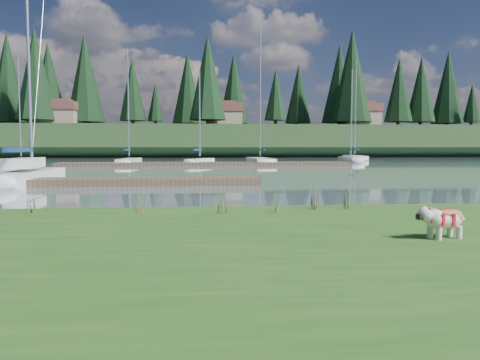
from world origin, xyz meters
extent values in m
plane|color=gray|center=(0.00, 30.00, 0.00)|extent=(200.00, 200.00, 0.00)
cube|color=#2B551B|center=(0.00, -6.00, 0.17)|extent=(60.00, 9.00, 0.35)
cube|color=#1C3319|center=(0.00, 73.00, 2.50)|extent=(200.00, 20.00, 5.00)
cylinder|color=silver|center=(4.68, -5.57, 0.44)|extent=(0.09, 0.09, 0.18)
cylinder|color=silver|center=(4.64, -5.39, 0.44)|extent=(0.09, 0.09, 0.18)
cylinder|color=silver|center=(5.04, -5.49, 0.44)|extent=(0.09, 0.09, 0.18)
cylinder|color=silver|center=(5.00, -5.31, 0.44)|extent=(0.09, 0.09, 0.18)
ellipsoid|color=silver|center=(4.85, -5.44, 0.63)|extent=(0.65, 0.42, 0.28)
ellipsoid|color=#A66B3E|center=(4.85, -5.44, 0.72)|extent=(0.47, 0.36, 0.10)
ellipsoid|color=silver|center=(4.50, -5.52, 0.72)|extent=(0.25, 0.26, 0.21)
cube|color=black|center=(4.41, -5.54, 0.68)|extent=(0.08, 0.11, 0.08)
cube|color=white|center=(-6.62, 10.62, 0.22)|extent=(1.71, 7.03, 0.70)
ellipsoid|color=white|center=(-6.68, 14.13, 0.22)|extent=(1.56, 1.94, 0.70)
cylinder|color=silver|center=(-6.63, 11.26, 6.11)|extent=(0.14, 0.14, 10.62)
cube|color=navy|center=(-6.60, 9.59, 1.55)|extent=(0.26, 3.19, 0.20)
cube|color=white|center=(-6.61, 10.23, 0.95)|extent=(1.16, 2.57, 0.45)
cube|color=#4C3D2C|center=(-4.00, 9.00, 0.15)|extent=(16.00, 2.00, 0.30)
cube|color=#4C3D2C|center=(2.00, 30.00, 0.15)|extent=(26.00, 2.20, 0.30)
cube|color=white|center=(-15.01, 33.07, 0.22)|extent=(1.43, 6.14, 0.70)
ellipsoid|color=white|center=(-15.03, 36.13, 0.22)|extent=(1.35, 1.68, 0.70)
cylinder|color=silver|center=(-15.01, 33.07, 5.44)|extent=(0.12, 0.12, 9.28)
cube|color=navy|center=(-15.00, 32.24, 1.40)|extent=(0.22, 2.44, 0.20)
cube|color=white|center=(-5.19, 33.24, 0.22)|extent=(1.64, 6.49, 0.70)
ellipsoid|color=white|center=(-5.11, 36.47, 0.22)|extent=(1.45, 1.80, 0.70)
cylinder|color=silver|center=(-5.19, 33.24, 5.84)|extent=(0.12, 0.12, 10.08)
cube|color=navy|center=(-5.22, 32.37, 1.40)|extent=(0.27, 2.57, 0.20)
cube|color=white|center=(1.49, 32.32, 0.22)|extent=(2.90, 5.16, 0.70)
ellipsoid|color=white|center=(2.41, 34.70, 0.22)|extent=(1.53, 1.69, 0.70)
cylinder|color=silver|center=(1.49, 32.32, 4.80)|extent=(0.12, 0.12, 7.99)
cube|color=navy|center=(1.25, 31.68, 1.40)|extent=(0.91, 1.96, 0.20)
cube|color=white|center=(7.45, 34.11, 0.22)|extent=(2.05, 8.19, 0.70)
ellipsoid|color=white|center=(7.36, 38.18, 0.22)|extent=(1.83, 2.26, 0.70)
cylinder|color=silver|center=(7.45, 34.11, 7.06)|extent=(0.12, 0.12, 12.52)
cube|color=navy|center=(7.48, 33.00, 1.40)|extent=(0.28, 3.24, 0.20)
cube|color=white|center=(17.88, 37.70, 0.22)|extent=(1.69, 6.01, 0.70)
ellipsoid|color=white|center=(18.05, 40.67, 0.22)|extent=(1.39, 1.69, 0.70)
cylinder|color=silver|center=(17.88, 37.70, 5.38)|extent=(0.12, 0.12, 9.17)
cube|color=navy|center=(17.84, 36.89, 1.40)|extent=(0.34, 2.37, 0.20)
cube|color=white|center=(21.28, 46.27, 0.22)|extent=(2.89, 8.11, 0.70)
ellipsoid|color=white|center=(21.83, 50.20, 0.22)|extent=(2.02, 2.38, 0.70)
cylinder|color=silver|center=(21.28, 46.27, 6.72)|extent=(0.12, 0.12, 11.84)
cube|color=navy|center=(21.13, 45.20, 1.40)|extent=(0.64, 3.16, 0.20)
cone|color=#475B23|center=(0.06, -2.40, 0.58)|extent=(0.03, 0.03, 0.45)
cone|color=brown|center=(0.17, -2.47, 0.53)|extent=(0.03, 0.03, 0.36)
cone|color=#475B23|center=(0.12, -2.37, 0.60)|extent=(0.03, 0.03, 0.50)
cone|color=brown|center=(0.20, -2.43, 0.51)|extent=(0.03, 0.03, 0.32)
cone|color=#475B23|center=(0.08, -2.48, 0.55)|extent=(0.03, 0.03, 0.41)
cone|color=#475B23|center=(1.67, -2.62, 0.55)|extent=(0.03, 0.03, 0.40)
cone|color=brown|center=(1.78, -2.69, 0.51)|extent=(0.03, 0.03, 0.32)
cone|color=#475B23|center=(1.73, -2.59, 0.57)|extent=(0.03, 0.03, 0.44)
cone|color=brown|center=(1.81, -2.65, 0.49)|extent=(0.03, 0.03, 0.28)
cone|color=#475B23|center=(1.69, -2.70, 0.53)|extent=(0.03, 0.03, 0.36)
cone|color=#475B23|center=(3.66, -2.18, 0.65)|extent=(0.03, 0.03, 0.61)
cone|color=brown|center=(3.77, -2.25, 0.59)|extent=(0.03, 0.03, 0.48)
cone|color=#475B23|center=(3.72, -2.15, 0.68)|extent=(0.03, 0.03, 0.67)
cone|color=brown|center=(3.80, -2.21, 0.56)|extent=(0.03, 0.03, 0.42)
cone|color=#475B23|center=(3.68, -2.26, 0.62)|extent=(0.03, 0.03, 0.55)
cone|color=#475B23|center=(-2.16, -2.23, 0.59)|extent=(0.03, 0.03, 0.49)
cone|color=brown|center=(-2.05, -2.30, 0.54)|extent=(0.03, 0.03, 0.39)
cone|color=#475B23|center=(-2.10, -2.20, 0.62)|extent=(0.03, 0.03, 0.53)
cone|color=brown|center=(-2.02, -2.26, 0.52)|extent=(0.03, 0.03, 0.34)
cone|color=#475B23|center=(-2.14, -2.31, 0.57)|extent=(0.03, 0.03, 0.44)
cone|color=#475B23|center=(2.78, -2.56, 0.53)|extent=(0.03, 0.03, 0.36)
cone|color=brown|center=(2.89, -2.63, 0.49)|extent=(0.03, 0.03, 0.29)
cone|color=#475B23|center=(2.84, -2.53, 0.55)|extent=(0.03, 0.03, 0.39)
cone|color=brown|center=(2.92, -2.59, 0.48)|extent=(0.03, 0.03, 0.25)
cone|color=#475B23|center=(2.80, -2.64, 0.51)|extent=(0.03, 0.03, 0.32)
cone|color=#475B23|center=(4.34, -2.14, 0.57)|extent=(0.03, 0.03, 0.45)
cone|color=brown|center=(4.45, -2.21, 0.53)|extent=(0.03, 0.03, 0.36)
cone|color=#475B23|center=(4.40, -2.11, 0.60)|extent=(0.03, 0.03, 0.49)
cone|color=brown|center=(4.48, -2.17, 0.51)|extent=(0.03, 0.03, 0.31)
cone|color=#475B23|center=(4.36, -2.22, 0.55)|extent=(0.03, 0.03, 0.40)
cube|color=#33281C|center=(0.00, -1.60, 0.07)|extent=(60.00, 0.50, 0.14)
cylinder|color=#382619|center=(-25.00, 68.00, 5.90)|extent=(0.60, 0.60, 1.80)
cone|color=black|center=(-25.00, 68.00, 13.55)|extent=(6.60, 6.60, 15.00)
cylinder|color=#382619|center=(-10.00, 72.00, 5.90)|extent=(0.60, 0.60, 1.80)
cone|color=black|center=(-10.00, 72.00, 11.75)|extent=(4.84, 4.84, 11.00)
cylinder|color=#382619|center=(3.00, 66.00, 5.90)|extent=(0.60, 0.60, 1.80)
cone|color=black|center=(3.00, 66.00, 13.10)|extent=(6.16, 6.16, 14.00)
cylinder|color=#382619|center=(15.00, 70.00, 5.90)|extent=(0.60, 0.60, 1.80)
cone|color=black|center=(15.00, 70.00, 10.85)|extent=(3.96, 3.96, 9.00)
cylinder|color=#382619|center=(28.00, 68.00, 5.90)|extent=(0.60, 0.60, 1.80)
cone|color=black|center=(28.00, 68.00, 14.00)|extent=(7.04, 7.04, 16.00)
cylinder|color=#382619|center=(42.00, 71.00, 5.90)|extent=(0.60, 0.60, 1.80)
cone|color=black|center=(42.00, 71.00, 12.20)|extent=(5.28, 5.28, 12.00)
cube|color=gray|center=(-22.00, 70.00, 6.40)|extent=(6.00, 5.00, 2.80)
cube|color=brown|center=(-22.00, 70.00, 8.50)|extent=(6.30, 5.30, 1.40)
cube|color=brown|center=(-22.00, 70.00, 9.30)|extent=(4.20, 3.60, 0.70)
cube|color=gray|center=(6.00, 71.00, 6.40)|extent=(6.00, 5.00, 2.80)
cube|color=brown|center=(6.00, 71.00, 8.50)|extent=(6.30, 5.30, 1.40)
cube|color=brown|center=(6.00, 71.00, 9.30)|extent=(4.20, 3.60, 0.70)
cube|color=gray|center=(30.00, 69.00, 6.40)|extent=(6.00, 5.00, 2.80)
cube|color=brown|center=(30.00, 69.00, 8.50)|extent=(6.30, 5.30, 1.40)
cube|color=brown|center=(30.00, 69.00, 9.30)|extent=(4.20, 3.60, 0.70)
camera|label=1|loc=(1.26, -11.87, 1.68)|focal=35.00mm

